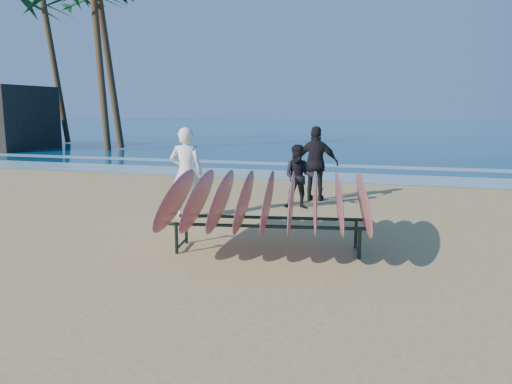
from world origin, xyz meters
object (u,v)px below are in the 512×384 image
Objects in this scene: person_dark_a at (299,177)px; palm_right at (52,10)px; person_white at (186,173)px; surfboard_rack at (268,200)px; person_dark_b at (316,164)px.

palm_right reaches higher than person_dark_a.
palm_right is (-17.77, 18.63, 7.66)m from person_white.
palm_right reaches higher than person_white.
surfboard_rack is at bearing -91.20° from person_dark_a.
person_white is 2.74m from person_dark_a.
person_dark_b is (0.22, 1.11, 0.20)m from person_dark_a.
person_dark_b is 0.20× the size of palm_right.
person_dark_b reaches higher than person_dark_a.
person_white is 26.87m from palm_right.
person_dark_a is 27.29m from palm_right.
person_white is 1.03× the size of person_dark_b.
palm_right is at bearing -41.45° from person_dark_b.
person_white is at bearing -146.29° from person_dark_a.
surfboard_rack is at bearing -45.67° from palm_right.
person_dark_b is (2.34, 2.82, -0.03)m from person_white.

